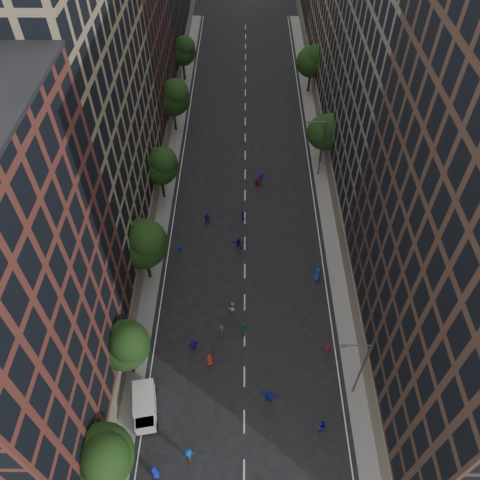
{
  "coord_description": "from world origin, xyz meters",
  "views": [
    {
      "loc": [
        -0.23,
        -7.88,
        44.02
      ],
      "look_at": [
        -0.6,
        30.23,
        2.0
      ],
      "focal_mm": 35.0,
      "sensor_mm": 36.0,
      "label": 1
    }
  ],
  "objects": [
    {
      "name": "skater_0",
      "position": [
        -7.64,
        4.19,
        0.96
      ],
      "size": [
        1.05,
        0.81,
        1.91
      ],
      "primitive_type": "imported",
      "rotation": [
        0.0,
        0.0,
        2.9
      ],
      "color": "#1421A2",
      "rests_on": "ground"
    },
    {
      "name": "skater_4",
      "position": [
        -5.27,
        16.36,
        0.95
      ],
      "size": [
        1.2,
        0.79,
        1.9
      ],
      "primitive_type": "imported",
      "rotation": [
        0.0,
        0.0,
        3.47
      ],
      "color": "#1E15B0",
      "rests_on": "ground"
    },
    {
      "name": "skater_3",
      "position": [
        -4.87,
        5.72,
        0.85
      ],
      "size": [
        1.24,
        0.94,
        1.71
      ],
      "primitive_type": "imported",
      "rotation": [
        0.0,
        0.0,
        3.45
      ],
      "color": "#124394",
      "rests_on": "ground"
    },
    {
      "name": "streetlamp_near",
      "position": [
        10.37,
        12.0,
        5.17
      ],
      "size": [
        2.64,
        0.22,
        9.06
      ],
      "color": "#595B60",
      "rests_on": "ground"
    },
    {
      "name": "skater_9",
      "position": [
        -2.46,
        18.37,
        0.76
      ],
      "size": [
        1.07,
        0.72,
        1.53
      ],
      "primitive_type": "imported",
      "rotation": [
        0.0,
        0.0,
        2.97
      ],
      "color": "#38393D",
      "rests_on": "ground"
    },
    {
      "name": "skater_13",
      "position": [
        -8.03,
        29.77,
        0.84
      ],
      "size": [
        0.73,
        0.62,
        1.69
      ],
      "primitive_type": "imported",
      "rotation": [
        0.0,
        0.0,
        3.57
      ],
      "color": "navy",
      "rests_on": "ground"
    },
    {
      "name": "ground",
      "position": [
        0.0,
        40.0,
        0.0
      ],
      "size": [
        240.0,
        240.0,
        0.0
      ],
      "primitive_type": "plane",
      "color": "black",
      "rests_on": "ground"
    },
    {
      "name": "bldg_right_b",
      "position": [
        19.0,
        44.0,
        16.5
      ],
      "size": [
        14.0,
        28.0,
        33.0
      ],
      "primitive_type": "cube",
      "color": "#665E54",
      "rests_on": "ground"
    },
    {
      "name": "tree_right_a",
      "position": [
        11.38,
        47.85,
        5.63
      ],
      "size": [
        5.0,
        5.0,
        8.39
      ],
      "color": "black",
      "rests_on": "ground"
    },
    {
      "name": "tree_left_1",
      "position": [
        -11.02,
        13.86,
        5.55
      ],
      "size": [
        4.8,
        4.8,
        8.21
      ],
      "color": "black",
      "rests_on": "ground"
    },
    {
      "name": "skater_17",
      "position": [
        1.69,
        42.12,
        0.77
      ],
      "size": [
        1.49,
        0.82,
        1.53
      ],
      "primitive_type": "imported",
      "rotation": [
        0.0,
        0.0,
        3.42
      ],
      "color": "maroon",
      "rests_on": "ground"
    },
    {
      "name": "skater_7",
      "position": [
        8.5,
        16.18,
        0.8
      ],
      "size": [
        0.66,
        0.51,
        1.61
      ],
      "primitive_type": "imported",
      "rotation": [
        0.0,
        0.0,
        2.91
      ],
      "color": "maroon",
      "rests_on": "ground"
    },
    {
      "name": "skater_5",
      "position": [
        2.35,
        11.07,
        0.87
      ],
      "size": [
        1.69,
        0.96,
        1.74
      ],
      "primitive_type": "imported",
      "rotation": [
        0.0,
        0.0,
        2.85
      ],
      "color": "#162AB7",
      "rests_on": "ground"
    },
    {
      "name": "skater_11",
      "position": [
        -0.76,
        30.66,
        0.85
      ],
      "size": [
        1.6,
        0.58,
        1.7
      ],
      "primitive_type": "imported",
      "rotation": [
        0.0,
        0.0,
        3.09
      ],
      "color": "#121F94",
      "rests_on": "ground"
    },
    {
      "name": "skater_10",
      "position": [
        -0.1,
        18.49,
        0.8
      ],
      "size": [
        1.02,
        0.67,
        1.61
      ],
      "primitive_type": "imported",
      "rotation": [
        0.0,
        0.0,
        3.46
      ],
      "color": "#1E6630",
      "rests_on": "ground"
    },
    {
      "name": "skater_2",
      "position": [
        7.05,
        8.23,
        0.88
      ],
      "size": [
        1.06,
        0.97,
        1.77
      ],
      "primitive_type": "imported",
      "rotation": [
        0.0,
        0.0,
        3.58
      ],
      "color": "#141296",
      "rests_on": "ground"
    },
    {
      "name": "skater_12",
      "position": [
        8.5,
        25.88,
        0.92
      ],
      "size": [
        1.03,
        0.83,
        1.84
      ],
      "primitive_type": "imported",
      "rotation": [
        0.0,
        0.0,
        3.45
      ],
      "color": "#13379E",
      "rests_on": "ground"
    },
    {
      "name": "bldg_left_b",
      "position": [
        -19.0,
        35.0,
        17.0
      ],
      "size": [
        14.0,
        26.0,
        34.0
      ],
      "primitive_type": "cube",
      "color": "#927D5F",
      "rests_on": "ground"
    },
    {
      "name": "tree_left_3",
      "position": [
        -11.02,
        39.85,
        5.82
      ],
      "size": [
        5.0,
        5.0,
        8.58
      ],
      "color": "black",
      "rests_on": "ground"
    },
    {
      "name": "skater_6",
      "position": [
        -3.52,
        14.81,
        0.84
      ],
      "size": [
        0.91,
        0.69,
        1.69
      ],
      "primitive_type": "imported",
      "rotation": [
        0.0,
        0.0,
        3.33
      ],
      "color": "#AD2A1C",
      "rests_on": "ground"
    },
    {
      "name": "tree_left_4",
      "position": [
        -11.0,
        55.84,
        6.1
      ],
      "size": [
        5.4,
        5.4,
        9.08
      ],
      "color": "black",
      "rests_on": "ground"
    },
    {
      "name": "sidewalk_right",
      "position": [
        12.0,
        47.5,
        0.07
      ],
      "size": [
        4.0,
        105.0,
        0.15
      ],
      "primitive_type": "cube",
      "color": "slate",
      "rests_on": "ground"
    },
    {
      "name": "tree_left_5",
      "position": [
        -11.02,
        71.86,
        5.68
      ],
      "size": [
        4.8,
        4.8,
        8.33
      ],
      "color": "black",
      "rests_on": "ground"
    },
    {
      "name": "skater_15",
      "position": [
        2.23,
        43.42,
        0.88
      ],
      "size": [
        1.3,
        1.02,
        1.76
      ],
      "primitive_type": "imported",
      "rotation": [
        0.0,
        0.0,
        3.51
      ],
      "color": "#1713A0",
      "rests_on": "ground"
    },
    {
      "name": "skater_14",
      "position": [
        -0.35,
        35.59,
        0.81
      ],
      "size": [
        0.97,
        0.88,
        1.62
      ],
      "primitive_type": "imported",
      "rotation": [
        0.0,
        0.0,
        3.57
      ],
      "color": "navy",
      "rests_on": "ground"
    },
    {
      "name": "bldg_left_c",
      "position": [
        -19.0,
        58.0,
        14.0
      ],
      "size": [
        14.0,
        20.0,
        28.0
      ],
      "primitive_type": "cube",
      "color": "#5C2A23",
      "rests_on": "ground"
    },
    {
      "name": "tree_right_b",
      "position": [
        11.39,
        67.85,
        5.96
      ],
      "size": [
        5.2,
        5.2,
        8.83
      ],
      "color": "black",
      "rests_on": "ground"
    },
    {
      "name": "tree_left_2",
      "position": [
        -10.99,
        25.83,
        6.36
      ],
      "size": [
        5.6,
        5.6,
        9.45
      ],
      "color": "black",
      "rests_on": "ground"
    },
    {
      "name": "streetlamp_far",
      "position": [
        10.37,
        45.0,
        5.17
      ],
      "size": [
        2.64,
        0.22,
        9.06
      ],
      "color": "#595B60",
      "rests_on": "ground"
    },
    {
      "name": "sidewalk_left",
      "position": [
        -12.0,
        47.5,
        0.07
      ],
      "size": [
        4.0,
        105.0,
        0.15
      ],
      "primitive_type": "cube",
      "color": "slate",
      "rests_on": "ground"
    },
    {
      "name": "cargo_van",
      "position": [
        -9.32,
        9.89,
        1.24
      ],
      "size": [
        2.77,
        4.68,
        2.35
      ],
      "rotation": [
        0.0,
        0.0,
        0.17
      ],
      "color": "silver",
      "rests_on": "ground"
    },
    {
      "name": "skater_16",
      "position": [
        -4.86,
        34.8,
        0.93
      ],
      "size": [
        1.1,
        0.47,
        1.87
      ],
      "primitive_type": "imported",
      "rotation": [
        0.0,
        0.0,
        3.13
      ],
      "color": "#17139D",
      "rests_on": "ground"
    },
    {
      "name": "tree_left_0",
      "position": [
        -11.01,
        3.85,
        5.96
      ],
      "size": [
        5.2,
        5.2,
        8.83
      ],
      "color": "black",
      "rests_on": "ground"
    },
    {
      "name": "skater_8",
      "position": [
        -1.38,
        21.09,
        0.91
      ],
      "size": [
        1.03,
        0.89,
        1.83
      ],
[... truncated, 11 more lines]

